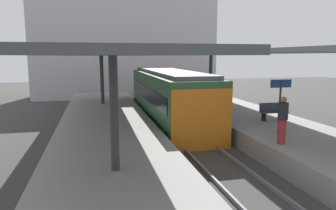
{
  "coord_description": "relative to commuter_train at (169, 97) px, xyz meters",
  "views": [
    {
      "loc": [
        -4.3,
        -13.37,
        4.15
      ],
      "look_at": [
        -0.31,
        3.52,
        1.41
      ],
      "focal_mm": 33.49,
      "sensor_mm": 36.0,
      "label": 1
    }
  ],
  "objects": [
    {
      "name": "rail_far_side",
      "position": [
        0.72,
        -4.64,
        -1.46
      ],
      "size": [
        0.08,
        28.0,
        0.14
      ],
      "primitive_type": "cube",
      "color": "slate",
      "rests_on": "track_ballast"
    },
    {
      "name": "canopy_left",
      "position": [
        -3.8,
        -3.24,
        2.47
      ],
      "size": [
        4.18,
        21.0,
        3.32
      ],
      "color": "#333335",
      "rests_on": "platform_left"
    },
    {
      "name": "track_ballast",
      "position": [
        0.0,
        -4.64,
        -1.63
      ],
      "size": [
        3.2,
        28.0,
        0.2
      ],
      "primitive_type": "cube",
      "color": "#423F3D",
      "rests_on": "ground_plane"
    },
    {
      "name": "rail_near_side",
      "position": [
        -0.72,
        -4.64,
        -1.46
      ],
      "size": [
        0.08,
        28.0,
        0.14
      ],
      "primitive_type": "cube",
      "color": "slate",
      "rests_on": "track_ballast"
    },
    {
      "name": "station_building_backdrop",
      "position": [
        -1.05,
        15.36,
        3.77
      ],
      "size": [
        18.0,
        6.0,
        11.0
      ],
      "primitive_type": "cube",
      "color": "#B7B2B7",
      "rests_on": "ground_plane"
    },
    {
      "name": "platform_bench",
      "position": [
        4.23,
        -4.46,
        -0.26
      ],
      "size": [
        1.4,
        0.41,
        0.86
      ],
      "color": "black",
      "rests_on": "platform_right"
    },
    {
      "name": "platform_sign",
      "position": [
        2.96,
        -6.91,
        0.9
      ],
      "size": [
        0.9,
        0.08,
        2.21
      ],
      "color": "#262628",
      "rests_on": "platform_right"
    },
    {
      "name": "canopy_right",
      "position": [
        3.8,
        -3.24,
        2.57
      ],
      "size": [
        4.18,
        21.0,
        3.42
      ],
      "color": "#333335",
      "rests_on": "platform_right"
    },
    {
      "name": "platform_right",
      "position": [
        3.8,
        -4.64,
        -1.23
      ],
      "size": [
        4.4,
        28.0,
        1.0
      ],
      "primitive_type": "cube",
      "color": "gray",
      "rests_on": "ground_plane"
    },
    {
      "name": "ground_plane",
      "position": [
        0.0,
        -4.64,
        -1.73
      ],
      "size": [
        80.0,
        80.0,
        0.0
      ],
      "primitive_type": "plane",
      "color": "#383835"
    },
    {
      "name": "passenger_near_bench",
      "position": [
        2.21,
        -8.28,
        0.17
      ],
      "size": [
        0.36,
        0.36,
        1.73
      ],
      "color": "maroon",
      "rests_on": "platform_right"
    },
    {
      "name": "commuter_train",
      "position": [
        0.0,
        0.0,
        0.0
      ],
      "size": [
        2.78,
        11.96,
        3.1
      ],
      "color": "#2D5633",
      "rests_on": "track_ballast"
    },
    {
      "name": "platform_left",
      "position": [
        -3.8,
        -4.64,
        -1.23
      ],
      "size": [
        4.4,
        28.0,
        1.0
      ],
      "primitive_type": "cube",
      "color": "gray",
      "rests_on": "ground_plane"
    }
  ]
}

